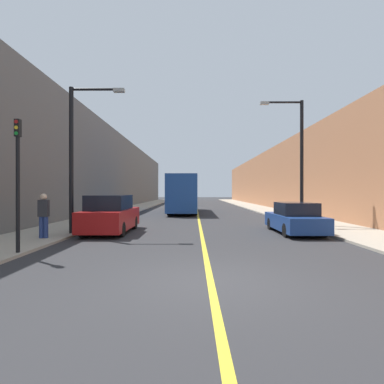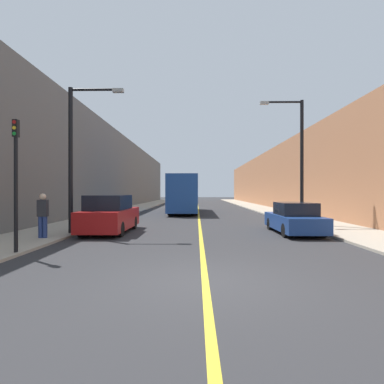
{
  "view_description": "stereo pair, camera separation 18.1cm",
  "coord_description": "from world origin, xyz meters",
  "views": [
    {
      "loc": [
        -0.38,
        -6.66,
        2.02
      ],
      "look_at": [
        -0.48,
        12.53,
        1.98
      ],
      "focal_mm": 28.0,
      "sensor_mm": 36.0,
      "label": 1
    },
    {
      "loc": [
        -0.2,
        -6.66,
        2.02
      ],
      "look_at": [
        -0.48,
        12.53,
        1.98
      ],
      "focal_mm": 28.0,
      "sensor_mm": 36.0,
      "label": 2
    }
  ],
  "objects": [
    {
      "name": "ground_plane",
      "position": [
        0.0,
        0.0,
        0.0
      ],
      "size": [
        200.0,
        200.0,
        0.0
      ],
      "primitive_type": "plane",
      "color": "#2D2D30"
    },
    {
      "name": "sidewalk_left",
      "position": [
        -7.32,
        30.0,
        0.05
      ],
      "size": [
        3.26,
        72.0,
        0.1
      ],
      "primitive_type": "cube",
      "color": "#A89E8C",
      "rests_on": "ground"
    },
    {
      "name": "sidewalk_right",
      "position": [
        7.32,
        30.0,
        0.05
      ],
      "size": [
        3.26,
        72.0,
        0.1
      ],
      "primitive_type": "cube",
      "color": "#A89E8C",
      "rests_on": "ground"
    },
    {
      "name": "building_row_left",
      "position": [
        -10.95,
        30.0,
        4.4
      ],
      "size": [
        4.0,
        72.0,
        8.79
      ],
      "primitive_type": "cube",
      "color": "#66605B",
      "rests_on": "ground"
    },
    {
      "name": "building_row_right",
      "position": [
        10.95,
        30.0,
        3.63
      ],
      "size": [
        4.0,
        72.0,
        7.25
      ],
      "primitive_type": "cube",
      "color": "#B2724C",
      "rests_on": "ground"
    },
    {
      "name": "road_center_line",
      "position": [
        0.0,
        30.0,
        0.0
      ],
      "size": [
        0.16,
        72.0,
        0.01
      ],
      "primitive_type": "cube",
      "color": "gold",
      "rests_on": "ground"
    },
    {
      "name": "bus",
      "position": [
        -1.35,
        21.94,
        1.83
      ],
      "size": [
        2.54,
        10.85,
        3.43
      ],
      "color": "#1E4793",
      "rests_on": "ground"
    },
    {
      "name": "parked_suv_left",
      "position": [
        -4.43,
        7.91,
        0.85
      ],
      "size": [
        1.95,
        4.63,
        1.84
      ],
      "color": "maroon",
      "rests_on": "ground"
    },
    {
      "name": "car_right_near",
      "position": [
        4.51,
        7.77,
        0.67
      ],
      "size": [
        1.82,
        4.36,
        1.49
      ],
      "color": "navy",
      "rests_on": "ground"
    },
    {
      "name": "street_lamp_left",
      "position": [
        -5.75,
        7.03,
        3.97
      ],
      "size": [
        2.55,
        0.24,
        6.7
      ],
      "color": "black",
      "rests_on": "sidewalk_left"
    },
    {
      "name": "street_lamp_right",
      "position": [
        5.77,
        10.96,
        4.26
      ],
      "size": [
        2.55,
        0.24,
        7.27
      ],
      "color": "black",
      "rests_on": "sidewalk_right"
    },
    {
      "name": "traffic_light",
      "position": [
        -5.89,
        2.68,
        2.38
      ],
      "size": [
        0.16,
        0.18,
        4.18
      ],
      "color": "black",
      "rests_on": "sidewalk_left"
    },
    {
      "name": "pedestrian",
      "position": [
        -6.56,
        5.61,
        1.05
      ],
      "size": [
        0.4,
        0.26,
        1.83
      ],
      "color": "navy",
      "rests_on": "sidewalk_left"
    }
  ]
}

